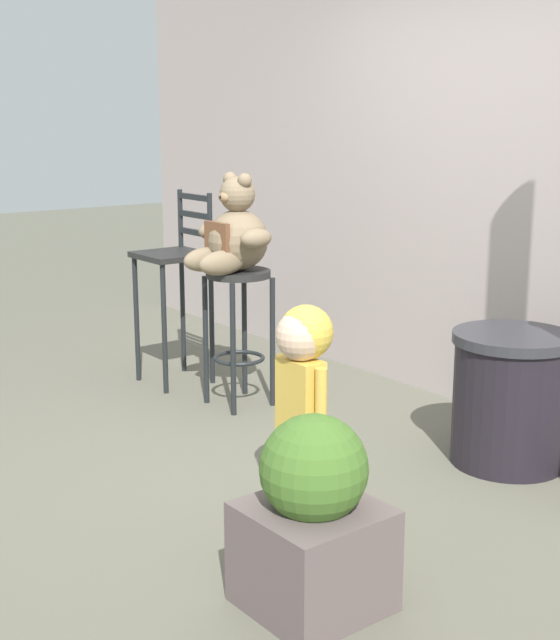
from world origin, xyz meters
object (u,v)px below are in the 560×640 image
(teddy_bear, at_px, (234,236))
(bar_chair_empty, at_px, (176,270))
(bar_stool_with_teddy, at_px, (239,310))
(planter_with_shrub, at_px, (313,520))
(child_walking, at_px, (303,369))
(trash_bin, at_px, (510,398))

(teddy_bear, relative_size, bar_chair_empty, 0.46)
(bar_stool_with_teddy, relative_size, planter_with_shrub, 1.15)
(bar_chair_empty, xyz_separation_m, planter_with_shrub, (2.61, -1.05, -0.41))
(child_walking, distance_m, trash_bin, 1.30)
(teddy_bear, bearing_deg, bar_stool_with_teddy, 90.00)
(trash_bin, bearing_deg, planter_with_shrub, -75.48)
(bar_stool_with_teddy, distance_m, child_walking, 1.65)
(child_walking, height_order, planter_with_shrub, child_walking)
(trash_bin, xyz_separation_m, bar_chair_empty, (-2.19, -0.56, 0.40))
(child_walking, relative_size, trash_bin, 1.43)
(child_walking, bearing_deg, bar_chair_empty, -104.01)
(child_walking, bearing_deg, bar_stool_with_teddy, -112.08)
(child_walking, relative_size, planter_with_shrub, 1.35)
(bar_stool_with_teddy, distance_m, bar_chair_empty, 0.65)
(planter_with_shrub, bearing_deg, child_walking, 144.34)
(trash_bin, bearing_deg, bar_stool_with_teddy, -161.48)
(planter_with_shrub, bearing_deg, teddy_bear, 151.86)
(bar_chair_empty, bearing_deg, trash_bin, 14.35)
(child_walking, bearing_deg, teddy_bear, -111.17)
(bar_chair_empty, bearing_deg, planter_with_shrub, -21.93)
(teddy_bear, height_order, bar_chair_empty, teddy_bear)
(child_walking, bearing_deg, trash_bin, -179.59)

